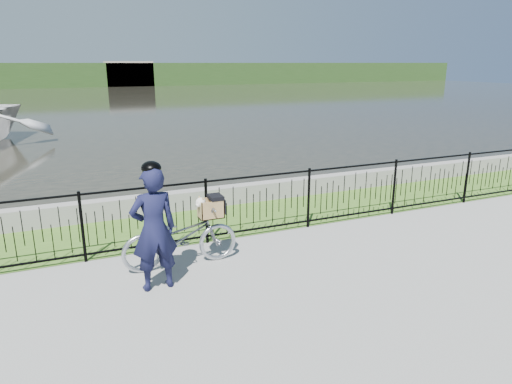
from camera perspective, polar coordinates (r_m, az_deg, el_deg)
name	(u,v)px	position (r m, az deg, el deg)	size (l,w,h in m)	color
ground	(302,269)	(7.05, 5.79, -9.61)	(120.00, 120.00, 0.00)	gray
grass_strip	(240,218)	(9.24, -2.01, -3.23)	(60.00, 2.00, 0.01)	#436A21
water	(101,102)	(38.79, -18.85, 10.57)	(120.00, 120.00, 0.00)	#28261E
quay_wall	(223,196)	(10.07, -4.09, -0.46)	(60.00, 0.30, 0.40)	gray
fence	(260,204)	(8.18, 0.50, -1.55)	(14.00, 0.06, 1.15)	black
far_treeline	(80,75)	(65.64, -21.10, 13.52)	(120.00, 6.00, 3.00)	#254219
far_building_right	(129,74)	(64.71, -15.58, 14.05)	(6.00, 3.00, 3.20)	#A49784
bicycle_rig	(181,236)	(7.06, -9.33, -5.48)	(1.78, 0.62, 1.09)	#A8ACB4
cyclist	(154,228)	(6.30, -12.67, -4.39)	(0.66, 0.46, 1.79)	black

